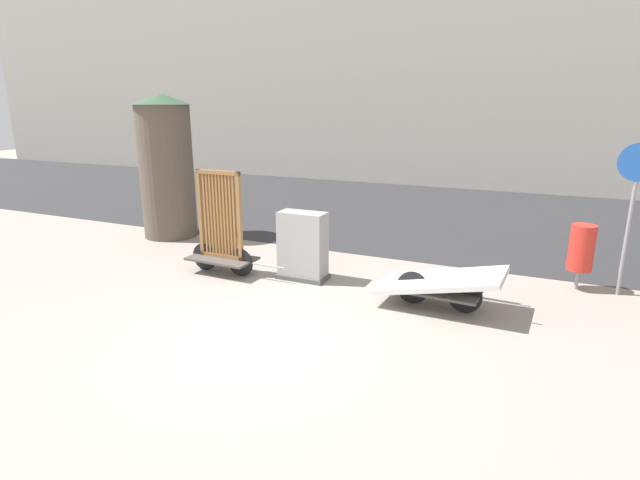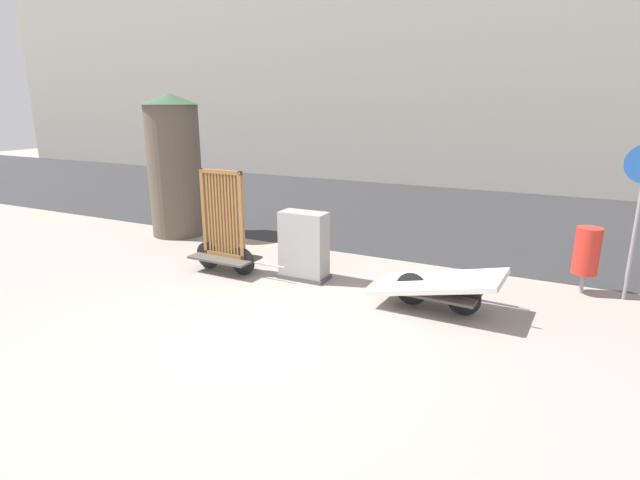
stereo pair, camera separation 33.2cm
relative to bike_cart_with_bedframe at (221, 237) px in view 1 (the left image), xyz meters
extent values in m
plane|color=gray|center=(1.98, -2.18, -0.68)|extent=(60.00, 60.00, 0.00)
cube|color=#2D2D30|center=(1.98, 6.82, -0.68)|extent=(56.00, 9.40, 0.01)
cube|color=#B2ADA3|center=(1.98, 13.52, 5.91)|extent=(48.00, 4.00, 13.19)
cube|color=#4C4742|center=(-0.01, 0.00, -0.41)|extent=(1.26, 0.70, 0.04)
cylinder|color=black|center=(0.40, -0.01, -0.43)|extent=(0.52, 0.05, 0.52)
cylinder|color=black|center=(-0.41, 0.01, -0.43)|extent=(0.52, 0.05, 0.52)
cylinder|color=gray|center=(0.97, -0.02, -0.41)|extent=(0.70, 0.05, 0.03)
cube|color=olive|center=(-0.01, 0.00, -0.35)|extent=(0.92, 0.09, 0.07)
cube|color=olive|center=(-0.01, 0.00, 1.19)|extent=(0.92, 0.09, 0.07)
cube|color=olive|center=(-0.43, 0.01, 0.42)|extent=(0.07, 0.07, 1.61)
cube|color=olive|center=(0.42, -0.01, 0.42)|extent=(0.07, 0.07, 1.61)
cube|color=olive|center=(-0.33, 0.01, 0.42)|extent=(0.04, 0.05, 1.54)
cube|color=olive|center=(-0.26, 0.01, 0.42)|extent=(0.04, 0.05, 1.54)
cube|color=olive|center=(-0.18, 0.00, 0.42)|extent=(0.04, 0.05, 1.54)
cube|color=olive|center=(-0.11, 0.00, 0.42)|extent=(0.04, 0.05, 1.54)
cube|color=olive|center=(-0.04, 0.00, 0.42)|extent=(0.04, 0.05, 1.54)
cube|color=olive|center=(0.03, 0.00, 0.42)|extent=(0.04, 0.05, 1.54)
cube|color=olive|center=(0.10, 0.00, 0.42)|extent=(0.04, 0.05, 1.54)
cube|color=olive|center=(0.17, 0.00, 0.42)|extent=(0.04, 0.05, 1.54)
cube|color=olive|center=(0.24, -0.01, 0.42)|extent=(0.04, 0.05, 1.54)
cube|color=olive|center=(0.31, -0.01, 0.42)|extent=(0.04, 0.05, 1.54)
cube|color=#4C4742|center=(3.97, 0.00, -0.41)|extent=(1.28, 0.74, 0.04)
cylinder|color=black|center=(4.38, -0.02, -0.43)|extent=(0.52, 0.06, 0.52)
cylinder|color=black|center=(3.57, 0.02, -0.43)|extent=(0.52, 0.06, 0.52)
cylinder|color=gray|center=(4.95, -0.05, -0.41)|extent=(0.70, 0.07, 0.03)
cube|color=silver|center=(3.97, 0.00, -0.24)|extent=(1.96, 1.10, 0.49)
cube|color=#4C4C4C|center=(1.49, 0.34, -0.64)|extent=(0.90, 0.46, 0.08)
cube|color=gray|center=(1.49, 0.34, -0.07)|extent=(0.84, 0.40, 1.22)
cylinder|color=gray|center=(5.96, 1.77, -0.51)|extent=(0.06, 0.06, 0.35)
cylinder|color=red|center=(5.96, 1.77, 0.05)|extent=(0.40, 0.40, 0.78)
cylinder|color=gray|center=(6.58, 1.77, 0.58)|extent=(0.06, 0.06, 2.53)
cylinder|color=blue|center=(6.58, 1.75, 1.50)|extent=(0.60, 0.02, 0.60)
cylinder|color=brown|center=(-2.71, 1.77, 0.83)|extent=(1.22, 1.22, 3.02)
cone|color=#335138|center=(-2.71, 1.77, 2.46)|extent=(1.36, 1.36, 0.24)
camera|label=1|loc=(5.27, -7.28, 2.37)|focal=28.00mm
camera|label=2|loc=(5.57, -7.13, 2.37)|focal=28.00mm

